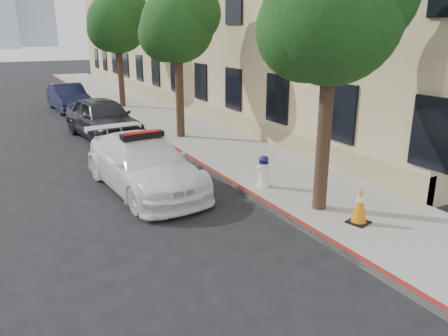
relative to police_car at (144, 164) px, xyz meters
name	(u,v)px	position (x,y,z in m)	size (l,w,h in m)	color
ground	(166,207)	(0.02, -1.42, -0.69)	(120.00, 120.00, 0.00)	black
sidewalk	(162,119)	(3.62, 8.58, -0.62)	(3.20, 50.00, 0.15)	gray
curb_strip	(129,122)	(2.08, 8.58, -0.62)	(0.12, 50.00, 0.15)	maroon
building	(219,13)	(9.22, 13.58, 4.31)	(8.00, 36.00, 10.00)	tan
tree_near	(334,13)	(2.95, -3.44, 3.58)	(2.92, 2.82, 5.62)	black
tree_mid	(179,25)	(2.95, 4.56, 3.47)	(2.77, 2.64, 5.43)	black
tree_far	(118,23)	(2.95, 12.56, 3.69)	(3.10, 3.00, 5.81)	black
police_car	(144,164)	(0.00, 0.00, 0.00)	(2.31, 4.88, 1.53)	white
parked_car_mid	(103,118)	(0.44, 6.33, 0.08)	(1.83, 4.55, 1.55)	black
parked_car_far	(68,97)	(0.31, 13.39, 0.00)	(1.46, 4.19, 1.38)	black
fire_hydrant	(263,172)	(2.59, -1.64, -0.14)	(0.35, 0.31, 0.82)	white
traffic_cone	(360,206)	(3.11, -4.44, -0.16)	(0.49, 0.49, 0.77)	black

